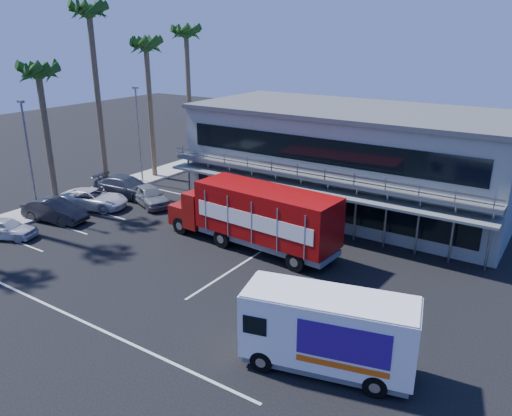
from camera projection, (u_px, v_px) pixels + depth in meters
The scene contains 16 objects.
ground at pixel (182, 274), 26.80m from camera, with size 120.00×120.00×0.00m, color black.
building at pixel (350, 159), 35.74m from camera, with size 22.40×12.00×7.30m.
curb_strip at pixel (89, 195), 39.30m from camera, with size 3.00×32.00×0.16m, color #A5A399.
palm_c at pixel (39, 79), 33.83m from camera, with size 2.80×2.80×10.75m.
palm_d at pixel (90, 24), 36.71m from camera, with size 2.80×2.80×14.75m.
palm_e at pixel (146, 53), 41.13m from camera, with size 2.80×2.80×12.25m.
palm_f at pixel (186, 41), 45.35m from camera, with size 2.80×2.80×13.25m.
light_pole_near at pixel (29, 154), 33.48m from camera, with size 0.50×0.25×8.09m.
light_pole_far at pixel (139, 131), 41.33m from camera, with size 0.50×0.25×8.09m.
red_truck at pixel (255, 215), 29.33m from camera, with size 11.49×3.41×3.82m.
white_van at pixel (328, 331), 18.73m from camera, with size 6.81×3.72×3.16m.
parked_car_a at pixel (6, 228), 31.25m from camera, with size 1.54×3.83×1.31m, color silver.
parked_car_b at pixel (55, 210), 34.00m from camera, with size 1.62×4.66×1.53m, color black.
parked_car_c at pixel (93, 199), 36.53m from camera, with size 2.37×5.13×1.43m, color silver.
parked_car_d at pixel (127, 187), 38.95m from camera, with size 2.27×5.58×1.62m, color #333744.
parked_car_e at pixel (150, 195), 37.15m from camera, with size 1.77×4.40×1.50m, color slate.
Camera 1 is at (16.64, -17.85, 12.30)m, focal length 35.00 mm.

